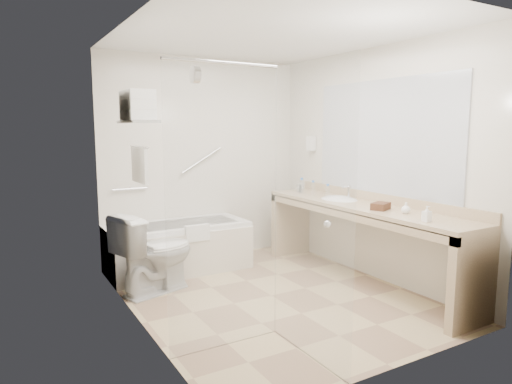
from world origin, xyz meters
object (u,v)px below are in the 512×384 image
toilet (155,253)px  amenity_basket (381,206)px  vanity_counter (361,224)px  bathtub (178,247)px  water_bottle_left (328,192)px

toilet → amenity_basket: (1.92, -1.15, 0.48)m
toilet → amenity_basket: bearing=-138.2°
vanity_counter → amenity_basket: (-0.05, -0.32, 0.24)m
bathtub → water_bottle_left: 1.83m
vanity_counter → toilet: vanity_counter is taller
bathtub → toilet: size_ratio=1.95×
bathtub → water_bottle_left: water_bottle_left is taller
toilet → water_bottle_left: water_bottle_left is taller
toilet → water_bottle_left: 1.99m
vanity_counter → bathtub: bearing=137.6°
amenity_basket → water_bottle_left: water_bottle_left is taller
bathtub → amenity_basket: amenity_basket is taller
bathtub → vanity_counter: size_ratio=0.59×
amenity_basket → water_bottle_left: 0.77m
bathtub → toilet: (-0.45, -0.56, 0.13)m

